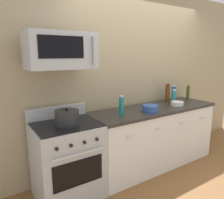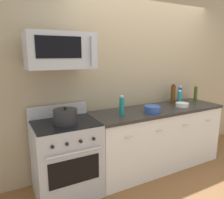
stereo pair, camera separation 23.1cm
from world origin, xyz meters
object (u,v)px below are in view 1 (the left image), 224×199
(bottle_soda_blue, at_px, (174,93))
(bottle_dish_soap, at_px, (174,96))
(bottle_sparkling_teal, at_px, (121,106))
(bowl_blue_mixing, at_px, (150,108))
(bottle_olive_oil, at_px, (188,92))
(bowl_white_ceramic, at_px, (177,103))
(range_oven, at_px, (67,159))
(bottle_wine_amber, at_px, (168,93))
(stockpot, at_px, (67,118))
(microwave, at_px, (61,51))

(bottle_soda_blue, bearing_deg, bottle_dish_soap, -137.04)
(bottle_dish_soap, distance_m, bottle_sparkling_teal, 1.20)
(bowl_blue_mixing, bearing_deg, bottle_olive_oil, 13.27)
(bottle_sparkling_teal, distance_m, bowl_white_ceramic, 1.07)
(range_oven, relative_size, bowl_blue_mixing, 4.81)
(bottle_dish_soap, distance_m, bowl_blue_mixing, 0.78)
(bottle_dish_soap, bearing_deg, bottle_wine_amber, 139.99)
(bowl_blue_mixing, bearing_deg, stockpot, 175.92)
(bottle_dish_soap, relative_size, bowl_white_ceramic, 1.14)
(bottle_wine_amber, relative_size, stockpot, 1.14)
(bottle_olive_oil, distance_m, stockpot, 2.36)
(range_oven, distance_m, bottle_wine_amber, 1.96)
(bottle_sparkling_teal, height_order, stockpot, bottle_sparkling_teal)
(bottle_olive_oil, relative_size, bowl_white_ceramic, 1.38)
(bottle_olive_oil, bearing_deg, bowl_white_ceramic, -157.46)
(bottle_dish_soap, bearing_deg, microwave, -178.59)
(bottle_wine_amber, height_order, bottle_soda_blue, bottle_wine_amber)
(bowl_blue_mixing, bearing_deg, microwave, 171.28)
(bottle_dish_soap, bearing_deg, bowl_white_ceramic, -124.40)
(bottle_wine_amber, bearing_deg, range_oven, -175.07)
(bottle_wine_amber, xyz_separation_m, bowl_blue_mixing, (-0.66, -0.30, -0.10))
(range_oven, xyz_separation_m, bowl_blue_mixing, (1.20, -0.14, 0.50))
(bottle_dish_soap, xyz_separation_m, bowl_white_ceramic, (-0.12, -0.18, -0.07))
(range_oven, xyz_separation_m, bottle_wine_amber, (1.86, 0.16, 0.60))
(bottle_sparkling_teal, bearing_deg, bottle_olive_oil, 7.00)
(microwave, relative_size, bottle_sparkling_teal, 2.79)
(microwave, bearing_deg, bottle_sparkling_teal, -8.15)
(range_oven, xyz_separation_m, bottle_sparkling_teal, (0.75, -0.06, 0.58))
(microwave, height_order, bowl_blue_mixing, microwave)
(range_oven, height_order, bowl_white_ceramic, range_oven)
(microwave, relative_size, bowl_blue_mixing, 3.35)
(range_oven, xyz_separation_m, microwave, (0.00, 0.04, 1.28))
(bottle_sparkling_teal, height_order, bowl_blue_mixing, bottle_sparkling_teal)
(stockpot, bearing_deg, bowl_white_ceramic, -1.15)
(bowl_white_ceramic, height_order, bowl_blue_mixing, bowl_blue_mixing)
(range_oven, distance_m, bowl_white_ceramic, 1.88)
(bottle_olive_oil, height_order, bowl_blue_mixing, bottle_olive_oil)
(bowl_white_ceramic, bearing_deg, bottle_sparkling_teal, 178.55)
(stockpot, bearing_deg, bottle_soda_blue, 6.89)
(microwave, relative_size, bottle_wine_amber, 2.38)
(bottle_sparkling_teal, distance_m, bottle_soda_blue, 1.32)
(microwave, bearing_deg, bottle_wine_amber, 3.56)
(bottle_soda_blue, distance_m, bowl_white_ceramic, 0.38)
(bottle_olive_oil, bearing_deg, bottle_soda_blue, 168.65)
(range_oven, height_order, bottle_olive_oil, bottle_olive_oil)
(bowl_white_ceramic, height_order, stockpot, stockpot)
(bottle_soda_blue, bearing_deg, bottle_wine_amber, -169.89)
(bottle_wine_amber, bearing_deg, bowl_blue_mixing, -155.64)
(bottle_soda_blue, bearing_deg, stockpot, -173.11)
(bowl_blue_mixing, bearing_deg, range_oven, 173.39)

